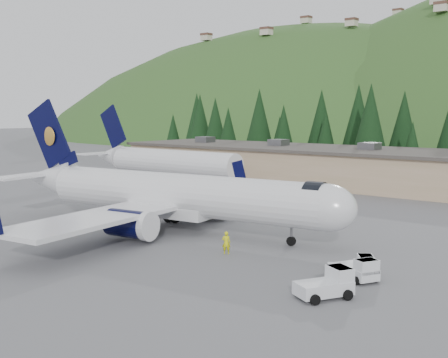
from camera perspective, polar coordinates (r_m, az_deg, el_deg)
ground at (r=49.10m, az=-4.42°, el=-5.29°), size 600.00×600.00×0.00m
airliner at (r=49.15m, az=-5.43°, el=-1.63°), size 34.87×32.83×11.57m
second_airliner at (r=81.48m, az=-6.57°, el=1.87°), size 27.50×11.00×10.05m
baggage_tug_a at (r=36.19m, az=13.14°, el=-8.79°), size 3.01×2.66×1.45m
baggage_tug_b at (r=35.77m, az=13.61°, el=-8.97°), size 3.09×2.59×1.48m
baggage_tug_c at (r=32.28m, az=10.53°, el=-10.47°), size 2.95×3.49×1.67m
terminal_building at (r=82.54m, az=11.34°, el=1.36°), size 71.00×17.00×6.10m
ramp_worker at (r=41.03m, az=0.23°, el=-6.48°), size 0.73×0.68×1.68m
tree_line at (r=105.22m, az=15.31°, el=5.12°), size 114.22×18.93×14.30m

